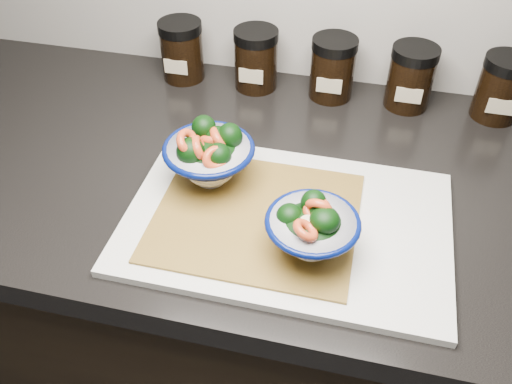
% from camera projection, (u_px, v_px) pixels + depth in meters
% --- Properties ---
extents(cabinet, '(3.43, 0.58, 0.86)m').
position_uv_depth(cabinet, '(269.00, 337.00, 1.17)').
color(cabinet, black).
rests_on(cabinet, ground).
extents(countertop, '(3.50, 0.60, 0.04)m').
position_uv_depth(countertop, '(273.00, 180.00, 0.87)').
color(countertop, black).
rests_on(countertop, cabinet).
extents(cutting_board, '(0.45, 0.30, 0.01)m').
position_uv_depth(cutting_board, '(287.00, 222.00, 0.76)').
color(cutting_board, silver).
rests_on(cutting_board, countertop).
extents(bamboo_mat, '(0.28, 0.24, 0.00)m').
position_uv_depth(bamboo_mat, '(256.00, 216.00, 0.76)').
color(bamboo_mat, olive).
rests_on(bamboo_mat, cutting_board).
extents(bowl_left, '(0.13, 0.13, 0.10)m').
position_uv_depth(bowl_left, '(210.00, 156.00, 0.78)').
color(bowl_left, white).
rests_on(bowl_left, bamboo_mat).
extents(bowl_right, '(0.12, 0.12, 0.09)m').
position_uv_depth(bowl_right, '(312.00, 229.00, 0.68)').
color(bowl_right, white).
rests_on(bowl_right, bamboo_mat).
extents(spice_jar_a, '(0.08, 0.08, 0.11)m').
position_uv_depth(spice_jar_a, '(182.00, 50.00, 1.03)').
color(spice_jar_a, black).
rests_on(spice_jar_a, countertop).
extents(spice_jar_b, '(0.08, 0.08, 0.11)m').
position_uv_depth(spice_jar_b, '(256.00, 59.00, 1.00)').
color(spice_jar_b, black).
rests_on(spice_jar_b, countertop).
extents(spice_jar_c, '(0.08, 0.08, 0.11)m').
position_uv_depth(spice_jar_c, '(333.00, 68.00, 0.98)').
color(spice_jar_c, black).
rests_on(spice_jar_c, countertop).
extents(spice_jar_d, '(0.08, 0.08, 0.11)m').
position_uv_depth(spice_jar_d, '(411.00, 77.00, 0.95)').
color(spice_jar_d, black).
rests_on(spice_jar_d, countertop).
extents(spice_jar_e, '(0.08, 0.08, 0.11)m').
position_uv_depth(spice_jar_e, '(501.00, 88.00, 0.93)').
color(spice_jar_e, black).
rests_on(spice_jar_e, countertop).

